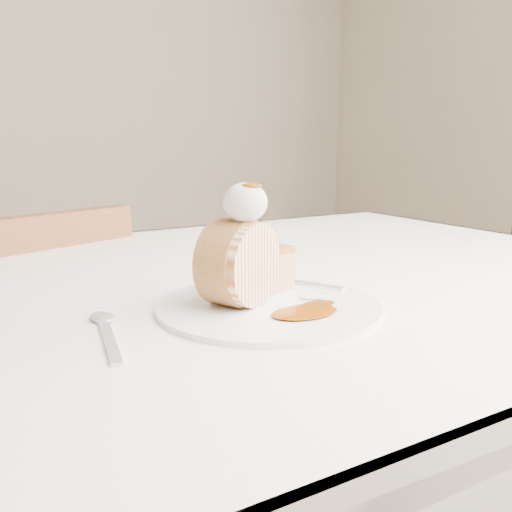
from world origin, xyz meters
TOP-DOWN VIEW (x-y plane):
  - table at (0.00, 0.20)m, footprint 1.40×0.90m
  - chair_far at (-0.17, 0.64)m, footprint 0.49×0.49m
  - plate at (0.01, 0.05)m, footprint 0.31×0.31m
  - roulade_slice at (-0.01, 0.07)m, footprint 0.11×0.09m
  - cake_chunk at (0.04, 0.10)m, footprint 0.07×0.06m
  - whipped_cream at (-0.01, 0.06)m, footprint 0.05×0.05m
  - caramel_drizzle at (-0.01, 0.05)m, footprint 0.02×0.02m
  - caramel_pool at (0.03, -0.00)m, footprint 0.09×0.07m
  - fork at (0.10, 0.10)m, footprint 0.08×0.14m
  - spoon at (-0.17, 0.03)m, footprint 0.05×0.14m

SIDE VIEW (x-z plane):
  - chair_far at x=-0.17m, z-range 0.06..0.87m
  - table at x=0.00m, z-range 0.29..1.04m
  - spoon at x=-0.17m, z-range 0.75..0.75m
  - plate at x=0.01m, z-range 0.75..0.76m
  - fork at x=0.10m, z-range 0.76..0.76m
  - caramel_pool at x=0.03m, z-range 0.76..0.76m
  - cake_chunk at x=0.04m, z-range 0.76..0.80m
  - roulade_slice at x=-0.01m, z-range 0.76..0.85m
  - whipped_cream at x=-0.01m, z-range 0.85..0.89m
  - caramel_drizzle at x=-0.01m, z-range 0.89..0.90m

